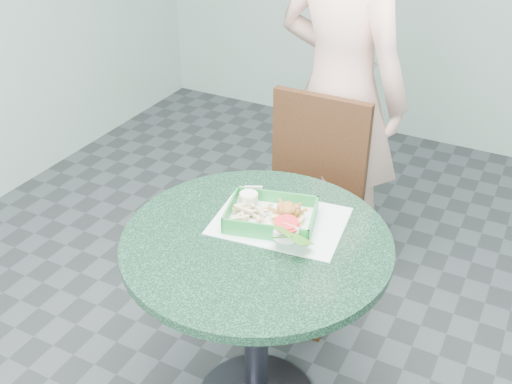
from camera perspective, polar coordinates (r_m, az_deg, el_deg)
The scene contains 9 objects.
cafe_table at distance 1.97m, azimuth 0.04°, elevation -8.83°, with size 0.85×0.85×0.75m.
dining_chair at distance 2.54m, azimuth 4.97°, elevation 0.01°, with size 0.42×0.42×0.93m.
diner_person at distance 2.58m, azimuth 8.20°, elevation 12.28°, with size 0.74×0.49×2.04m, color beige.
placemat at distance 1.94m, azimuth 2.28°, elevation -3.25°, with size 0.41×0.31×0.00m, color white.
food_basket at distance 1.93m, azimuth 1.44°, elevation -2.99°, with size 0.28×0.20×0.06m.
crab_sandwich at distance 1.89m, azimuth 2.92°, elevation -2.60°, with size 0.11×0.11×0.07m.
fries_pile at distance 1.94m, azimuth -0.41°, elevation -2.06°, with size 0.11×0.12×0.04m, color beige, non-canonical shape.
sauce_ramekin at distance 1.98m, azimuth -0.10°, elevation -0.74°, with size 0.06×0.06×0.03m.
garnish_cup at distance 1.82m, azimuth 2.29°, elevation -4.38°, with size 0.13×0.13×0.05m.
Camera 1 is at (0.70, -1.33, 1.87)m, focal length 42.00 mm.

